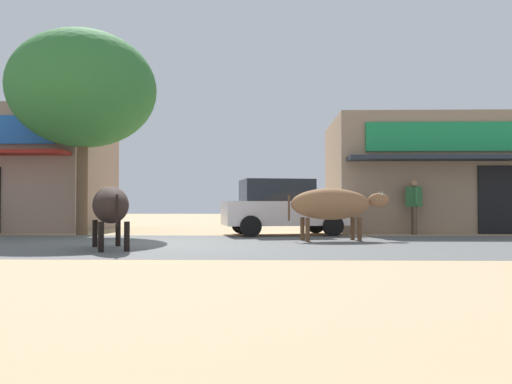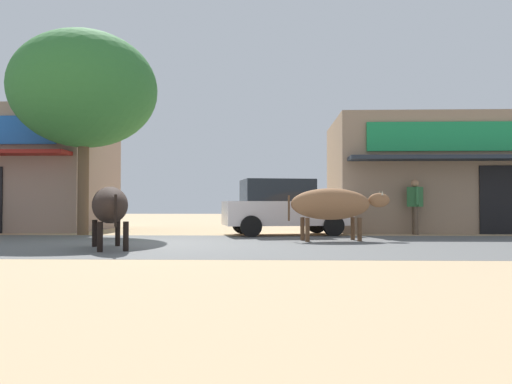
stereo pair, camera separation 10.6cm
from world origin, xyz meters
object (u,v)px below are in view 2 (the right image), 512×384
(parked_hatchback_car, at_px, (283,207))
(pedestrian_by_shop, at_px, (415,202))
(cow_near_brown, at_px, (109,206))
(roadside_tree, at_px, (84,90))
(cow_far_dark, at_px, (333,204))

(parked_hatchback_car, distance_m, pedestrian_by_shop, 3.99)
(cow_near_brown, height_order, pedestrian_by_shop, pedestrian_by_shop)
(roadside_tree, distance_m, parked_hatchback_car, 6.94)
(roadside_tree, relative_size, parked_hatchback_car, 1.55)
(roadside_tree, height_order, cow_far_dark, roadside_tree)
(cow_far_dark, bearing_deg, parked_hatchback_car, 115.64)
(parked_hatchback_car, height_order, pedestrian_by_shop, pedestrian_by_shop)
(cow_far_dark, relative_size, pedestrian_by_shop, 1.57)
(roadside_tree, xyz_separation_m, pedestrian_by_shop, (9.96, 0.44, -3.38))
(parked_hatchback_car, xyz_separation_m, pedestrian_by_shop, (3.97, 0.36, 0.14))
(pedestrian_by_shop, bearing_deg, cow_near_brown, -144.74)
(roadside_tree, bearing_deg, cow_near_brown, -64.66)
(parked_hatchback_car, height_order, cow_far_dark, parked_hatchback_car)
(cow_near_brown, distance_m, pedestrian_by_shop, 9.33)
(cow_near_brown, bearing_deg, roadside_tree, 115.34)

